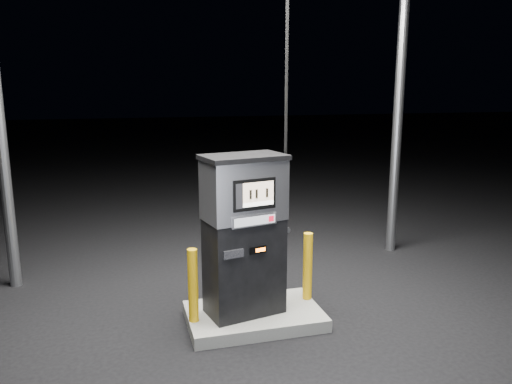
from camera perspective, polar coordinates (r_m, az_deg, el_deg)
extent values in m
plane|color=black|center=(6.25, -0.21, -14.61)|extent=(80.00, 80.00, 0.00)
cube|color=#63635F|center=(6.21, -0.21, -14.00)|extent=(1.60, 1.00, 0.15)
cylinder|color=gray|center=(7.57, -27.25, 6.55)|extent=(0.16, 0.16, 4.50)
cylinder|color=gray|center=(8.64, 15.90, 7.94)|extent=(0.16, 0.16, 4.50)
cube|color=black|center=(5.93, -1.36, -8.46)|extent=(0.96, 0.68, 1.15)
cube|color=silver|center=(5.68, -1.41, 0.27)|extent=(0.98, 0.70, 0.69)
cube|color=black|center=(5.61, -1.43, 4.00)|extent=(1.03, 0.74, 0.06)
cube|color=black|center=(5.44, -0.18, -0.29)|extent=(0.51, 0.13, 0.35)
cube|color=#C9AE91|center=(5.44, 0.28, 0.01)|extent=(0.37, 0.08, 0.22)
cube|color=white|center=(5.47, 0.28, -1.36)|extent=(0.37, 0.08, 0.05)
cube|color=silver|center=(5.51, -0.18, -3.28)|extent=(0.55, 0.14, 0.13)
cube|color=#A0A3A7|center=(5.50, -0.10, -3.32)|extent=(0.50, 0.11, 0.10)
cube|color=red|center=(5.59, 1.75, -3.07)|extent=(0.06, 0.02, 0.06)
cube|color=black|center=(5.64, 0.23, -6.64)|extent=(0.20, 0.06, 0.08)
cube|color=#FF670C|center=(5.64, 0.53, -6.63)|extent=(0.12, 0.03, 0.04)
cube|color=black|center=(5.51, -2.58, -7.10)|extent=(0.24, 0.07, 0.09)
cube|color=black|center=(6.02, 2.76, -4.23)|extent=(0.12, 0.18, 0.23)
cylinder|color=gray|center=(6.05, 3.22, -4.16)|extent=(0.11, 0.21, 0.06)
cylinder|color=black|center=(5.76, 3.48, 10.53)|extent=(0.04, 0.04, 2.85)
cylinder|color=#EEAE0D|center=(5.80, -7.21, -10.56)|extent=(0.15, 0.15, 0.86)
cylinder|color=#EEAE0D|center=(6.37, 5.92, -8.43)|extent=(0.14, 0.14, 0.86)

